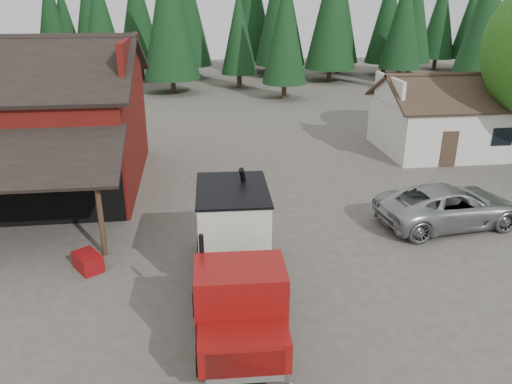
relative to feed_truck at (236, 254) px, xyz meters
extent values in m
plane|color=#4E483D|center=(1.14, 1.70, -1.78)|extent=(120.00, 120.00, 0.00)
cube|color=maroon|center=(-9.86, 11.70, 0.72)|extent=(12.00, 10.00, 5.00)
cube|color=black|center=(-9.86, 14.20, 4.22)|extent=(12.80, 5.53, 2.35)
cube|color=maroon|center=(-3.86, 11.70, 4.22)|extent=(0.25, 7.00, 2.00)
cylinder|color=#382619|center=(-4.46, 3.80, -0.38)|extent=(0.20, 0.20, 2.80)
cube|color=silver|center=(14.14, 14.70, -0.28)|extent=(8.00, 6.00, 3.00)
cube|color=#38281E|center=(14.14, 13.20, 1.97)|extent=(8.60, 3.42, 1.80)
cube|color=#38281E|center=(14.14, 16.20, 1.97)|extent=(8.60, 3.42, 1.80)
cube|color=silver|center=(10.14, 14.70, 1.97)|extent=(0.20, 4.20, 1.50)
cube|color=#38281E|center=(12.64, 11.68, -0.78)|extent=(0.90, 0.06, 2.00)
cube|color=black|center=(15.64, 11.68, -0.18)|extent=(1.20, 0.06, 1.00)
cylinder|color=#382619|center=(7.14, 31.70, -0.98)|extent=(0.44, 0.44, 1.60)
cone|color=#103219|center=(7.14, 31.70, 4.12)|extent=(3.96, 3.96, 9.00)
cylinder|color=#382619|center=(23.14, 27.70, -0.98)|extent=(0.44, 0.44, 1.60)
cone|color=#103219|center=(23.14, 27.70, 5.12)|extent=(4.84, 4.84, 11.00)
cylinder|color=#382619|center=(-2.86, 35.70, -0.98)|extent=(0.44, 0.44, 1.60)
cone|color=#103219|center=(-2.86, 35.70, 5.62)|extent=(5.28, 5.28, 12.00)
cylinder|color=black|center=(-1.07, -2.75, -1.27)|extent=(0.36, 1.02, 1.01)
cylinder|color=black|center=(0.86, -2.82, -1.27)|extent=(0.36, 1.02, 1.01)
cylinder|color=black|center=(-0.92, 1.67, -1.27)|extent=(0.36, 1.02, 1.01)
cylinder|color=black|center=(1.02, 1.60, -1.27)|extent=(0.36, 1.02, 1.01)
cylinder|color=black|center=(-0.87, 2.96, -1.27)|extent=(0.36, 1.02, 1.01)
cylinder|color=black|center=(1.06, 2.89, -1.27)|extent=(0.36, 1.02, 1.01)
cube|color=black|center=(0.00, 0.16, -0.90)|extent=(1.30, 7.96, 0.37)
cube|color=silver|center=(-0.15, -4.12, -0.53)|extent=(1.75, 0.15, 0.83)
cube|color=maroon|center=(-0.13, -3.57, -0.40)|extent=(2.12, 1.27, 0.78)
cube|color=maroon|center=(-0.09, -2.37, 0.11)|extent=(2.27, 1.64, 1.71)
cube|color=black|center=(-0.12, -3.11, 0.39)|extent=(1.94, 0.14, 0.83)
cylinder|color=black|center=(-0.98, -1.51, 0.62)|extent=(0.13, 0.13, 1.66)
cube|color=black|center=(-0.06, -1.45, 0.07)|extent=(2.26, 0.19, 1.47)
cube|color=black|center=(0.05, 1.45, -0.65)|extent=(2.54, 5.43, 0.15)
cube|color=silver|center=(0.05, 1.45, 0.71)|extent=(2.23, 3.12, 1.47)
cone|color=silver|center=(0.05, 1.45, -0.21)|extent=(2.10, 2.10, 0.65)
cube|color=black|center=(0.05, 1.45, 1.47)|extent=(2.32, 3.21, 0.07)
cylinder|color=black|center=(0.64, 2.72, 0.62)|extent=(0.76, 2.00, 2.81)
cube|color=maroon|center=(-0.43, 3.68, -0.40)|extent=(0.58, 0.76, 0.41)
cylinder|color=silver|center=(0.99, -1.81, -0.99)|extent=(0.55, 0.94, 0.52)
imported|color=#A2A6A9|center=(9.14, 4.70, -0.95)|extent=(6.27, 3.50, 1.66)
cube|color=maroon|center=(-4.86, 2.79, -1.48)|extent=(1.19, 1.30, 0.60)
camera|label=1|loc=(-1.01, -12.81, 7.06)|focal=35.00mm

